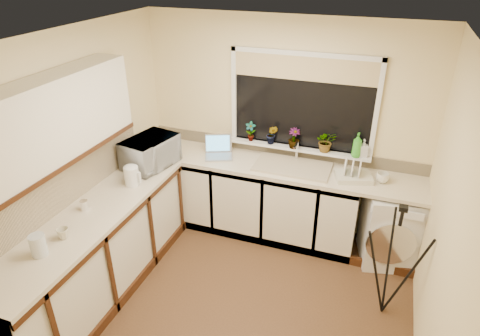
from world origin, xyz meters
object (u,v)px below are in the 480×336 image
at_px(washing_machine, 392,226).
at_px(microwave, 150,152).
at_px(plant_a, 251,131).
at_px(plant_b, 272,135).
at_px(kettle, 132,176).
at_px(tripod, 392,262).
at_px(soap_bottle_clear, 363,148).
at_px(laptop, 219,150).
at_px(cup_back, 382,178).
at_px(steel_jar, 84,205).
at_px(plant_c, 294,138).
at_px(cup_left, 63,233).
at_px(plant_d, 326,141).
at_px(soap_bottle_green, 357,145).
at_px(glass_jug, 38,245).
at_px(dish_rack, 353,177).

distance_m(washing_machine, microwave, 2.71).
distance_m(plant_a, plant_b, 0.26).
distance_m(kettle, tripod, 2.59).
bearing_deg(plant_a, soap_bottle_clear, 0.67).
bearing_deg(microwave, laptop, -38.95).
height_order(laptop, cup_back, laptop).
bearing_deg(steel_jar, plant_c, 46.95).
bearing_deg(steel_jar, microwave, 83.26).
distance_m(cup_back, cup_left, 3.05).
relative_size(kettle, plant_d, 0.82).
bearing_deg(steel_jar, cup_left, -75.13).
xyz_separation_m(laptop, cup_left, (-0.60, -1.89, -0.01)).
height_order(plant_c, cup_back, plant_c).
height_order(plant_a, soap_bottle_green, soap_bottle_green).
relative_size(glass_jug, plant_a, 0.79).
xyz_separation_m(tripod, plant_c, (-1.16, 1.05, 0.58)).
height_order(microwave, cup_back, microwave).
xyz_separation_m(washing_machine, microwave, (-2.59, -0.44, 0.65)).
bearing_deg(cup_left, plant_a, 66.11).
xyz_separation_m(microwave, plant_b, (1.17, 0.69, 0.10)).
bearing_deg(plant_a, cup_back, -8.26).
bearing_deg(cup_back, plant_b, 170.17).
relative_size(plant_a, soap_bottle_clear, 1.17).
bearing_deg(kettle, steel_jar, -105.74).
distance_m(dish_rack, soap_bottle_clear, 0.35).
relative_size(microwave, cup_back, 4.43).
distance_m(laptop, microwave, 0.78).
bearing_deg(washing_machine, glass_jug, -154.49).
bearing_deg(glass_jug, soap_bottle_clear, 46.56).
bearing_deg(dish_rack, cup_left, -156.50).
bearing_deg(dish_rack, plant_d, 126.58).
relative_size(steel_jar, plant_c, 0.43).
height_order(steel_jar, plant_d, plant_d).
distance_m(kettle, plant_b, 1.60).
bearing_deg(plant_d, dish_rack, -36.22).
bearing_deg(cup_left, kettle, 87.25).
bearing_deg(plant_b, laptop, -161.54).
bearing_deg(dish_rack, soap_bottle_clear, 62.46).
height_order(tripod, plant_a, plant_a).
xyz_separation_m(kettle, dish_rack, (2.09, 0.88, -0.07)).
relative_size(soap_bottle_green, cup_back, 2.04).
height_order(kettle, microwave, microwave).
bearing_deg(soap_bottle_green, cup_left, -135.67).
bearing_deg(washing_machine, soap_bottle_green, 142.14).
relative_size(plant_c, soap_bottle_clear, 1.16).
bearing_deg(steel_jar, glass_jug, -82.84).
relative_size(soap_bottle_green, cup_left, 2.71).
bearing_deg(dish_rack, plant_a, 151.14).
relative_size(kettle, microwave, 0.33).
distance_m(laptop, kettle, 1.09).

